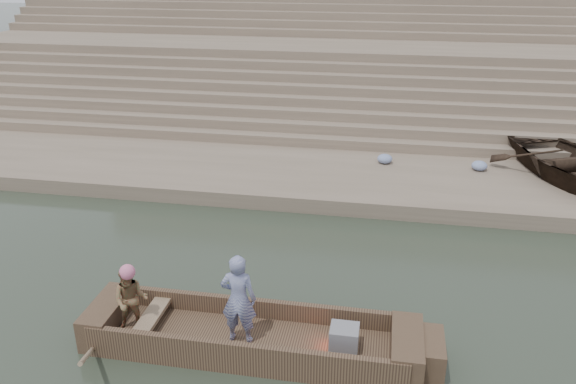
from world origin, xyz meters
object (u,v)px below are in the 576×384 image
(main_rowboat, at_px, (251,343))
(television, at_px, (343,338))
(rowing_man, at_px, (131,300))
(standing_man, at_px, (239,299))

(main_rowboat, bearing_deg, television, 0.00)
(television, bearing_deg, rowing_man, -177.62)
(main_rowboat, bearing_deg, standing_man, -150.53)
(television, bearing_deg, main_rowboat, -180.00)
(main_rowboat, relative_size, standing_man, 3.14)
(standing_man, xyz_separation_m, television, (1.70, 0.09, -0.60))
(standing_man, distance_m, rowing_man, 1.85)
(standing_man, height_order, television, standing_man)
(main_rowboat, bearing_deg, rowing_man, -175.79)
(standing_man, height_order, rowing_man, standing_man)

